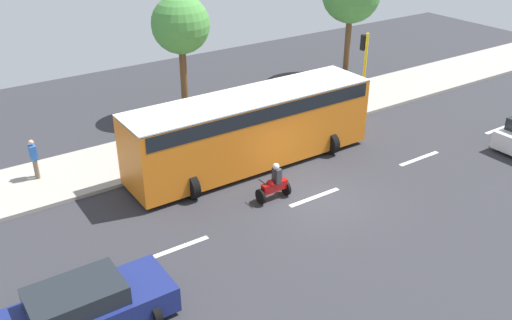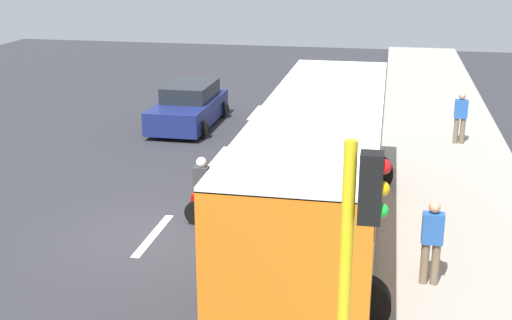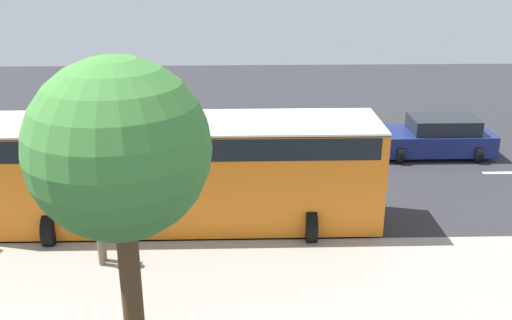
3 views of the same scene
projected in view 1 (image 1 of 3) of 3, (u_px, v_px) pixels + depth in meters
name	position (u px, v px, depth m)	size (l,w,h in m)	color
ground_plane	(315.00, 199.00, 21.65)	(40.00, 60.00, 0.10)	#2D2D33
sidewalk	(223.00, 134.00, 26.76)	(4.00, 60.00, 0.15)	#9E998E
lane_stripe_far_north	(501.00, 128.00, 27.59)	(0.20, 2.40, 0.01)	white
lane_stripe_north	(419.00, 159.00, 24.60)	(0.20, 2.40, 0.01)	white
lane_stripe_mid	(315.00, 197.00, 21.62)	(0.20, 2.40, 0.01)	white
lane_stripe_south	(177.00, 248.00, 18.64)	(0.20, 2.40, 0.01)	white
car_dark_blue	(88.00, 308.00, 15.06)	(2.32, 4.47, 1.52)	navy
city_bus	(252.00, 125.00, 23.34)	(3.20, 11.00, 3.16)	orange
motorcycle	(274.00, 184.00, 21.26)	(0.60, 1.30, 1.53)	black
pedestrian_near_signal	(34.00, 157.00, 22.37)	(0.40, 0.24, 1.69)	#72604C
pedestrian_by_tree	(258.00, 115.00, 26.34)	(0.40, 0.24, 1.69)	#72604C
traffic_light_corner	(364.00, 64.00, 27.30)	(0.49, 0.24, 4.50)	yellow
street_tree_north	(181.00, 25.00, 27.11)	(2.90, 2.90, 6.19)	brown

